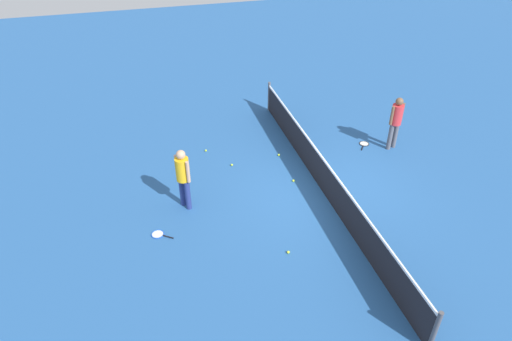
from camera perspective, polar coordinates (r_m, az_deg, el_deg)
name	(u,v)px	position (r m, az deg, el deg)	size (l,w,h in m)	color
ground_plane	(322,191)	(12.31, 8.45, -2.59)	(40.00, 40.00, 0.00)	#265693
court_net	(324,176)	(12.01, 8.65, -0.69)	(10.09, 0.09, 1.07)	#4C4C51
player_near_side	(183,174)	(11.20, -9.28, -0.49)	(0.49, 0.47, 1.70)	navy
player_far_side	(396,119)	(14.16, 17.38, 6.27)	(0.42, 0.52, 1.70)	#595960
tennis_racket_near_player	(159,234)	(11.08, -12.28, -7.94)	(0.48, 0.57, 0.03)	blue
tennis_racket_far_player	(364,144)	(14.59, 13.58, 3.29)	(0.57, 0.49, 0.03)	black
tennis_ball_near_player	(288,252)	(10.40, 4.13, -10.32)	(0.07, 0.07, 0.07)	#C6E033
tennis_ball_by_net	(206,151)	(13.90, -6.40, 2.54)	(0.07, 0.07, 0.07)	#C6E033
tennis_ball_midcourt	(279,155)	(13.62, 2.92, 1.99)	(0.07, 0.07, 0.07)	#C6E033
tennis_ball_baseline	(232,165)	(13.17, -3.09, 0.72)	(0.07, 0.07, 0.07)	#C6E033
tennis_ball_stray_left	(293,181)	(12.54, 4.78, -1.30)	(0.07, 0.07, 0.07)	#C6E033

